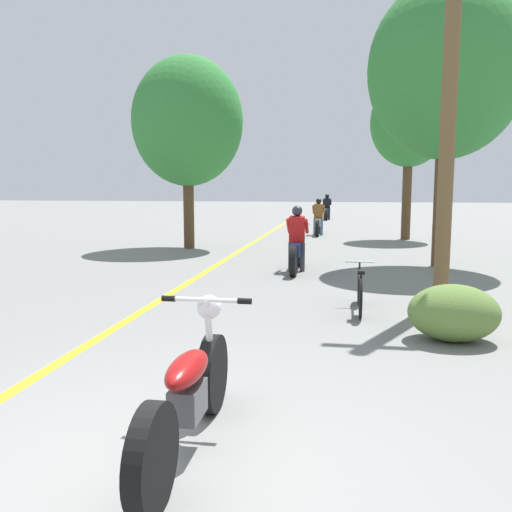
% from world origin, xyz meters
% --- Properties ---
extents(ground_plane, '(120.00, 120.00, 0.00)m').
position_xyz_m(ground_plane, '(0.00, 0.00, 0.00)').
color(ground_plane, slate).
extents(lane_stripe_center, '(0.14, 48.00, 0.01)m').
position_xyz_m(lane_stripe_center, '(-1.70, 12.28, 0.00)').
color(lane_stripe_center, yellow).
rests_on(lane_stripe_center, ground).
extents(utility_pole, '(1.10, 0.24, 6.78)m').
position_xyz_m(utility_pole, '(2.85, 5.65, 3.48)').
color(utility_pole, brown).
rests_on(utility_pole, ground).
extents(roadside_tree_right_near, '(3.52, 3.16, 6.53)m').
position_xyz_m(roadside_tree_right_near, '(3.51, 9.93, 4.49)').
color(roadside_tree_right_near, '#513A23').
rests_on(roadside_tree_right_near, ground).
extents(roadside_tree_right_far, '(2.66, 2.40, 5.60)m').
position_xyz_m(roadside_tree_right_far, '(3.44, 16.46, 4.02)').
color(roadside_tree_right_far, '#513A23').
rests_on(roadside_tree_right_far, ground).
extents(roadside_tree_left, '(3.31, 2.98, 5.69)m').
position_xyz_m(roadside_tree_left, '(-3.36, 12.59, 3.76)').
color(roadside_tree_left, '#513A23').
rests_on(roadside_tree_left, ground).
extents(roadside_bush, '(1.10, 0.88, 0.70)m').
position_xyz_m(roadside_bush, '(2.65, 3.52, 0.35)').
color(roadside_bush, '#5B7A38').
rests_on(roadside_bush, ground).
extents(motorcycle_foreground, '(0.73, 2.11, 1.02)m').
position_xyz_m(motorcycle_foreground, '(0.24, 0.33, 0.43)').
color(motorcycle_foreground, black).
rests_on(motorcycle_foreground, ground).
extents(motorcycle_rider_lead, '(0.50, 2.20, 1.46)m').
position_xyz_m(motorcycle_rider_lead, '(0.27, 8.68, 0.55)').
color(motorcycle_rider_lead, black).
rests_on(motorcycle_rider_lead, ground).
extents(motorcycle_rider_mid, '(0.50, 2.05, 1.41)m').
position_xyz_m(motorcycle_rider_mid, '(0.30, 17.63, 0.53)').
color(motorcycle_rider_mid, black).
rests_on(motorcycle_rider_mid, ground).
extents(motorcycle_rider_far, '(0.50, 2.09, 1.43)m').
position_xyz_m(motorcycle_rider_far, '(0.31, 27.17, 0.54)').
color(motorcycle_rider_far, black).
rests_on(motorcycle_rider_far, ground).
extents(bicycle_parked, '(0.44, 1.56, 0.71)m').
position_xyz_m(bicycle_parked, '(1.56, 4.94, 0.33)').
color(bicycle_parked, black).
rests_on(bicycle_parked, ground).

